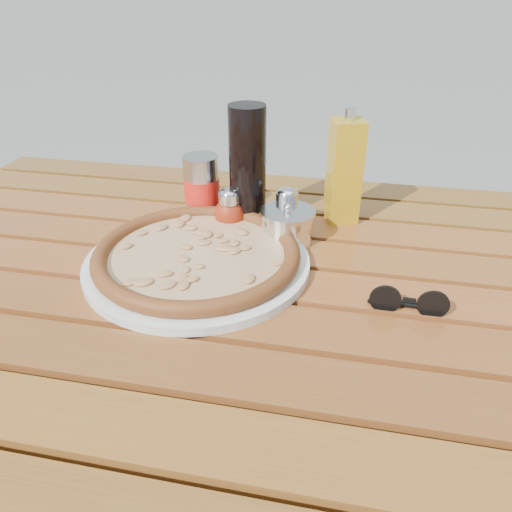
% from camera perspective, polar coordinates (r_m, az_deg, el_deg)
% --- Properties ---
extents(table, '(1.40, 0.90, 0.75)m').
position_cam_1_polar(table, '(0.82, -0.29, -7.15)').
color(table, '#371C0C').
rests_on(table, ground).
extents(plate, '(0.38, 0.38, 0.01)m').
position_cam_1_polar(plate, '(0.81, -6.70, -0.73)').
color(plate, silver).
rests_on(plate, table).
extents(pizza, '(0.33, 0.33, 0.03)m').
position_cam_1_polar(pizza, '(0.80, -6.76, 0.24)').
color(pizza, beige).
rests_on(pizza, plate).
extents(pepper_shaker, '(0.07, 0.07, 0.08)m').
position_cam_1_polar(pepper_shaker, '(0.91, -3.03, 5.24)').
color(pepper_shaker, '#AA2C13').
rests_on(pepper_shaker, table).
extents(oregano_shaker, '(0.07, 0.07, 0.08)m').
position_cam_1_polar(oregano_shaker, '(0.91, 3.52, 5.27)').
color(oregano_shaker, '#3E451B').
rests_on(oregano_shaker, table).
extents(dark_bottle, '(0.07, 0.07, 0.22)m').
position_cam_1_polar(dark_bottle, '(0.90, -0.98, 10.06)').
color(dark_bottle, black).
rests_on(dark_bottle, table).
extents(soda_can, '(0.08, 0.08, 0.12)m').
position_cam_1_polar(soda_can, '(0.95, -6.20, 7.79)').
color(soda_can, '#BCBCC0').
rests_on(soda_can, table).
extents(olive_oil_cruet, '(0.07, 0.07, 0.21)m').
position_cam_1_polar(olive_oil_cruet, '(0.94, 10.07, 9.52)').
color(olive_oil_cruet, '#B28613').
rests_on(olive_oil_cruet, table).
extents(parmesan_tin, '(0.12, 0.12, 0.07)m').
position_cam_1_polar(parmesan_tin, '(0.87, 3.57, 3.51)').
color(parmesan_tin, silver).
rests_on(parmesan_tin, table).
extents(sunglasses, '(0.11, 0.02, 0.04)m').
position_cam_1_polar(sunglasses, '(0.73, 17.05, -5.08)').
color(sunglasses, black).
rests_on(sunglasses, table).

